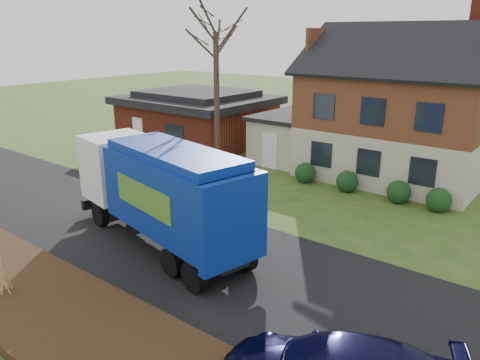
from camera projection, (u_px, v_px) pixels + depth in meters
The scene contains 9 objects.
ground at pixel (196, 253), 16.82m from camera, with size 120.00×120.00×0.00m, color #314A18.
road at pixel (196, 253), 16.81m from camera, with size 80.00×7.00×0.02m, color black.
mulch_verge at pixel (62, 317), 12.80m from camera, with size 80.00×3.50×0.30m, color black.
main_house at pixel (391, 101), 25.15m from camera, with size 12.95×8.95×9.26m.
ranch_house at pixel (198, 118), 33.08m from camera, with size 9.80×8.20×3.70m.
garbage_truck at pixel (162, 189), 16.77m from camera, with size 9.34×4.20×3.87m.
silver_sedan at pixel (195, 187), 21.95m from camera, with size 1.40×4.02×1.33m, color #929598.
tree_front_west at pixel (215, 10), 24.97m from camera, with size 3.56×3.56×10.57m.
grass_clump_mid at pixel (6, 274), 13.65m from camera, with size 0.39×0.32×1.08m.
Camera 1 is at (10.67, -10.99, 7.60)m, focal length 35.00 mm.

